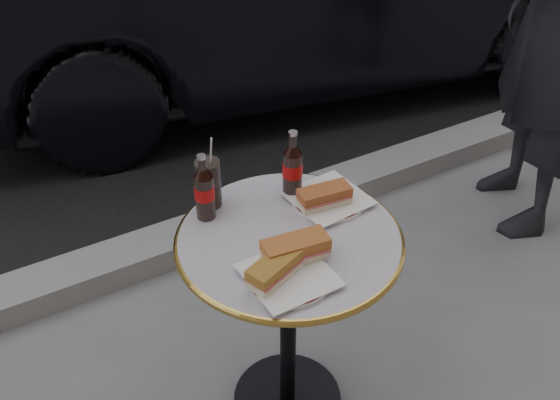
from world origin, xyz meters
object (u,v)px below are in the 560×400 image
cola_bottle_right (293,164)px  cola_glass (209,183)px  plate_left (289,277)px  plate_right (328,200)px  cola_bottle_left (204,187)px  bistro_table (288,328)px

cola_bottle_right → cola_glass: 0.24m
plate_left → plate_right: (0.26, 0.22, -0.00)m
plate_left → cola_bottle_right: (0.19, 0.30, 0.10)m
plate_left → cola_bottle_left: 0.35m
plate_right → cola_bottle_left: bearing=161.6°
cola_bottle_right → cola_glass: (-0.23, 0.08, -0.03)m
plate_right → cola_glass: (-0.30, 0.16, 0.07)m
plate_left → cola_bottle_left: (-0.07, 0.33, 0.10)m
cola_bottle_right → cola_glass: size_ratio=1.45×
plate_left → cola_glass: (-0.04, 0.38, 0.07)m
cola_bottle_left → bistro_table: bearing=-50.0°
cola_bottle_left → plate_right: bearing=-18.4°
cola_bottle_left → cola_bottle_right: (0.26, -0.03, 0.01)m
cola_bottle_left → cola_glass: size_ratio=1.38×
plate_left → cola_glass: size_ratio=1.47×
bistro_table → plate_left: 0.41m
bistro_table → plate_left: size_ratio=3.42×
plate_right → cola_glass: 0.35m
cola_glass → bistro_table: bearing=-62.0°
bistro_table → plate_right: bearing=23.7°
plate_right → cola_bottle_left: cola_bottle_left is taller
plate_left → cola_bottle_left: cola_bottle_left is taller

